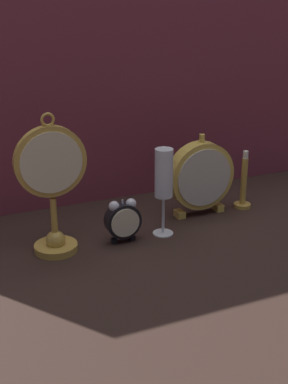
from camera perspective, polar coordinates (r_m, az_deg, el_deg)
name	(u,v)px	position (r m, az deg, el deg)	size (l,w,h in m)	color
ground_plane	(158,246)	(1.22, 1.51, -5.82)	(4.00, 4.00, 0.00)	black
fabric_backdrop_drape	(106,88)	(1.41, -4.07, 10.99)	(1.28, 0.01, 0.61)	brown
pocket_watch_on_stand	(52,189)	(1.16, -9.76, 0.27)	(0.15, 0.10, 0.31)	gold
alarm_clock_twin_bell	(123,219)	(1.22, -2.26, -2.89)	(0.08, 0.03, 0.10)	black
mantel_clock_silver	(201,176)	(1.36, 6.07, 1.70)	(0.17, 0.04, 0.21)	gold
champagne_flute	(164,179)	(1.23, 2.12, 1.41)	(0.05, 0.05, 0.21)	silver
brass_candlestick	(243,189)	(1.44, 10.55, 0.37)	(0.05, 0.05, 0.16)	gold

